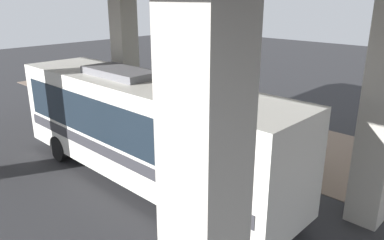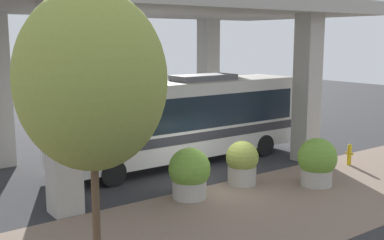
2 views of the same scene
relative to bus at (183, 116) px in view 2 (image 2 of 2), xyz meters
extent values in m
plane|color=#2D2D30|center=(-3.34, 0.90, -2.06)|extent=(80.00, 80.00, 0.00)
cube|color=#7A6656|center=(-6.34, 0.90, -2.05)|extent=(6.00, 40.00, 0.02)
cube|color=#ADA89E|center=(-2.84, -4.68, 1.15)|extent=(0.90, 0.90, 6.42)
cube|color=#ADA89E|center=(-2.84, 6.48, 1.15)|extent=(0.90, 0.90, 6.42)
cube|color=#ADA89E|center=(4.16, -4.68, 1.15)|extent=(0.90, 0.90, 6.42)
cube|color=#ADA89E|center=(0.66, 0.90, 4.66)|extent=(9.40, 19.16, 0.60)
cube|color=silver|center=(0.00, 0.01, -0.05)|extent=(2.66, 11.47, 3.11)
cube|color=#19232D|center=(0.00, 0.01, 0.32)|extent=(2.70, 10.56, 1.37)
cube|color=#333338|center=(0.00, 0.01, -0.67)|extent=(2.70, 10.90, 0.37)
cube|color=slate|center=(0.00, -1.14, 1.62)|extent=(1.33, 2.87, 0.24)
cylinder|color=black|center=(-1.25, 4.02, -1.56)|extent=(0.28, 1.00, 1.00)
cylinder|color=black|center=(1.25, 4.02, -1.56)|extent=(0.28, 1.00, 1.00)
cylinder|color=black|center=(-1.25, -3.72, -1.56)|extent=(0.28, 1.00, 1.00)
cylinder|color=black|center=(1.25, -3.72, -1.56)|extent=(0.28, 1.00, 1.00)
cylinder|color=gold|center=(-4.57, -5.53, -1.66)|extent=(0.18, 0.18, 0.79)
sphere|color=gold|center=(-4.57, -5.53, -1.21)|extent=(0.17, 0.17, 0.17)
cylinder|color=gold|center=(-4.71, -5.53, -1.54)|extent=(0.11, 0.08, 0.08)
cylinder|color=gold|center=(-4.43, -5.53, -1.54)|extent=(0.11, 0.08, 0.08)
cylinder|color=#ADA89E|center=(-4.01, 2.54, -1.74)|extent=(1.16, 1.16, 0.65)
sphere|color=olive|center=(-4.01, 2.54, -1.02)|extent=(1.43, 1.43, 1.43)
sphere|color=#BF334C|center=(-3.86, 2.43, -1.25)|extent=(0.41, 0.41, 0.41)
cylinder|color=#ADA89E|center=(-3.91, 0.06, -1.70)|extent=(1.06, 1.06, 0.71)
sphere|color=olive|center=(-3.91, 0.06, -1.01)|extent=(1.22, 1.22, 1.22)
sphere|color=#993F8C|center=(-3.78, -0.04, -1.20)|extent=(0.37, 0.37, 0.37)
cylinder|color=#ADA89E|center=(-5.64, -2.07, -1.72)|extent=(1.13, 1.13, 0.67)
sphere|color=olive|center=(-5.64, -2.07, -0.99)|extent=(1.45, 1.45, 1.45)
sphere|color=orange|center=(-5.50, -2.18, -1.23)|extent=(0.40, 0.40, 0.40)
cylinder|color=brown|center=(-7.80, 7.72, -0.23)|extent=(0.17, 0.17, 3.65)
ellipsoid|color=olive|center=(-7.80, 7.72, 2.51)|extent=(3.05, 3.05, 3.66)
camera|label=1|loc=(7.42, 9.36, 4.09)|focal=35.00mm
camera|label=2|loc=(-16.73, 11.79, 3.34)|focal=45.00mm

